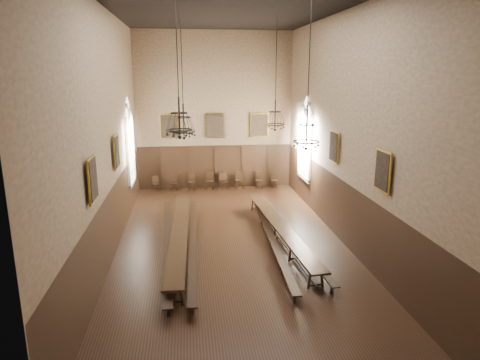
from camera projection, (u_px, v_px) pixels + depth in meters
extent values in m
cube|color=black|center=(232.00, 245.00, 17.05)|extent=(9.00, 18.00, 0.02)
cube|color=black|center=(231.00, 4.00, 14.86)|extent=(9.00, 18.00, 0.02)
cube|color=#94775B|center=(215.00, 112.00, 24.62)|extent=(9.00, 0.02, 9.00)
cube|color=#94775B|center=(287.00, 204.00, 7.28)|extent=(9.00, 0.02, 9.00)
cube|color=#94775B|center=(107.00, 135.00, 15.40)|extent=(0.02, 18.00, 9.00)
cube|color=#94775B|center=(347.00, 131.00, 16.50)|extent=(0.02, 18.00, 9.00)
cube|color=black|center=(179.00, 232.00, 16.54)|extent=(0.92, 9.44, 0.07)
cube|color=black|center=(280.00, 225.00, 17.36)|extent=(1.26, 9.11, 0.06)
cube|color=black|center=(167.00, 240.00, 16.41)|extent=(0.69, 10.11, 0.05)
cube|color=black|center=(193.00, 239.00, 16.50)|extent=(0.55, 10.05, 0.05)
cube|color=black|center=(271.00, 235.00, 16.96)|extent=(0.63, 9.66, 0.05)
cube|color=black|center=(294.00, 233.00, 17.25)|extent=(0.60, 9.21, 0.05)
cube|color=black|center=(156.00, 184.00, 24.79)|extent=(0.48, 0.48, 0.05)
cube|color=black|center=(156.00, 180.00, 24.90)|extent=(0.37, 0.15, 0.45)
cube|color=black|center=(174.00, 183.00, 24.85)|extent=(0.41, 0.41, 0.05)
cube|color=black|center=(173.00, 179.00, 24.96)|extent=(0.40, 0.05, 0.47)
cube|color=black|center=(191.00, 183.00, 24.94)|extent=(0.47, 0.47, 0.05)
cube|color=black|center=(191.00, 178.00, 25.05)|extent=(0.43, 0.09, 0.51)
cube|color=black|center=(210.00, 181.00, 25.09)|extent=(0.55, 0.55, 0.05)
cube|color=black|center=(209.00, 176.00, 25.22)|extent=(0.46, 0.14, 0.55)
cube|color=black|center=(224.00, 181.00, 25.18)|extent=(0.52, 0.52, 0.05)
cube|color=black|center=(223.00, 176.00, 25.30)|extent=(0.42, 0.15, 0.51)
cube|color=black|center=(240.00, 181.00, 25.26)|extent=(0.46, 0.46, 0.05)
cube|color=black|center=(239.00, 176.00, 25.38)|extent=(0.45, 0.06, 0.54)
cube|color=black|center=(259.00, 181.00, 25.41)|extent=(0.51, 0.51, 0.05)
cube|color=black|center=(259.00, 176.00, 25.52)|extent=(0.42, 0.13, 0.51)
cube|color=black|center=(275.00, 181.00, 25.56)|extent=(0.39, 0.39, 0.05)
cube|color=black|center=(274.00, 176.00, 25.67)|extent=(0.39, 0.04, 0.46)
cylinder|color=black|center=(182.00, 58.00, 17.01)|extent=(0.03, 0.03, 3.55)
torus|color=black|center=(184.00, 132.00, 17.72)|extent=(0.94, 0.94, 0.06)
torus|color=black|center=(183.00, 117.00, 17.57)|extent=(0.60, 0.60, 0.04)
cylinder|color=black|center=(184.00, 120.00, 17.60)|extent=(0.07, 0.07, 1.33)
cylinder|color=black|center=(276.00, 58.00, 17.90)|extent=(0.03, 0.03, 3.46)
torus|color=black|center=(275.00, 124.00, 18.58)|extent=(0.85, 0.85, 0.05)
torus|color=black|center=(275.00, 112.00, 18.44)|extent=(0.54, 0.54, 0.04)
cylinder|color=black|center=(275.00, 114.00, 18.47)|extent=(0.06, 0.06, 1.20)
cylinder|color=black|center=(177.00, 46.00, 13.06)|extent=(0.03, 0.03, 3.07)
torus|color=black|center=(180.00, 130.00, 13.68)|extent=(0.85, 0.85, 0.05)
torus|color=black|center=(179.00, 113.00, 13.55)|extent=(0.54, 0.54, 0.04)
cylinder|color=black|center=(179.00, 116.00, 13.57)|extent=(0.06, 0.06, 1.19)
cylinder|color=black|center=(310.00, 52.00, 13.00)|extent=(0.03, 0.03, 3.44)
torus|color=black|center=(306.00, 142.00, 13.67)|extent=(0.83, 0.83, 0.05)
torus|color=black|center=(307.00, 125.00, 13.54)|extent=(0.53, 0.53, 0.04)
cylinder|color=black|center=(307.00, 128.00, 13.56)|extent=(0.06, 0.06, 1.18)
cube|color=#AB8529|center=(169.00, 127.00, 24.37)|extent=(1.10, 0.12, 1.40)
cube|color=black|center=(169.00, 127.00, 24.37)|extent=(0.98, 0.02, 1.28)
cube|color=#AB8529|center=(215.00, 126.00, 24.69)|extent=(1.10, 0.12, 1.40)
cube|color=black|center=(215.00, 126.00, 24.69)|extent=(0.98, 0.02, 1.28)
cube|color=#AB8529|center=(259.00, 125.00, 25.01)|extent=(1.10, 0.12, 1.40)
cube|color=black|center=(259.00, 125.00, 25.01)|extent=(0.98, 0.02, 1.28)
cube|color=#AB8529|center=(116.00, 152.00, 16.57)|extent=(0.12, 1.00, 1.30)
cube|color=black|center=(116.00, 152.00, 16.57)|extent=(0.02, 0.88, 1.18)
cube|color=#AB8529|center=(92.00, 179.00, 12.24)|extent=(0.12, 1.00, 1.30)
cube|color=black|center=(92.00, 179.00, 12.24)|extent=(0.02, 0.88, 1.18)
cube|color=#AB8529|center=(334.00, 147.00, 17.64)|extent=(0.12, 1.00, 1.30)
cube|color=black|center=(334.00, 147.00, 17.64)|extent=(0.02, 0.88, 1.18)
cube|color=#AB8529|center=(383.00, 171.00, 13.31)|extent=(0.12, 1.00, 1.30)
cube|color=black|center=(383.00, 171.00, 13.31)|extent=(0.02, 0.88, 1.18)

